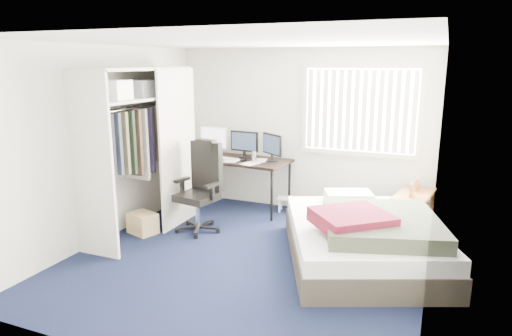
{
  "coord_description": "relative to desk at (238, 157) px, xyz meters",
  "views": [
    {
      "loc": [
        2.03,
        -4.63,
        2.29
      ],
      "look_at": [
        -0.05,
        0.4,
        1.02
      ],
      "focal_mm": 32.0,
      "sensor_mm": 36.0,
      "label": 1
    }
  ],
  "objects": [
    {
      "name": "closet",
      "position": [
        -0.76,
        -1.49,
        0.53
      ],
      "size": [
        0.64,
        1.84,
        2.22
      ],
      "color": "beige",
      "rests_on": "ground"
    },
    {
      "name": "ground",
      "position": [
        0.91,
        -1.75,
        -0.83
      ],
      "size": [
        4.2,
        4.2,
        0.0
      ],
      "primitive_type": "plane",
      "color": "black",
      "rests_on": "ground"
    },
    {
      "name": "window_assembly",
      "position": [
        1.81,
        0.29,
        0.77
      ],
      "size": [
        1.72,
        0.09,
        1.32
      ],
      "color": "white",
      "rests_on": "ground"
    },
    {
      "name": "footstool",
      "position": [
        0.78,
        0.1,
        -0.65
      ],
      "size": [
        0.3,
        0.26,
        0.22
      ],
      "color": "white",
      "rests_on": "ground"
    },
    {
      "name": "pine_box",
      "position": [
        -0.74,
        -1.54,
        -0.69
      ],
      "size": [
        0.44,
        0.39,
        0.28
      ],
      "primitive_type": "cube",
      "rotation": [
        0.0,
        0.0,
        -0.32
      ],
      "color": "tan",
      "rests_on": "ground"
    },
    {
      "name": "office_chair",
      "position": [
        -0.07,
        -1.09,
        -0.35
      ],
      "size": [
        0.68,
        0.68,
        1.25
      ],
      "color": "black",
      "rests_on": "ground"
    },
    {
      "name": "nightstand",
      "position": [
        2.66,
        -0.12,
        -0.33
      ],
      "size": [
        0.55,
        0.88,
        0.74
      ],
      "color": "brown",
      "rests_on": "ground"
    },
    {
      "name": "bed",
      "position": [
        2.19,
        -1.31,
        -0.53
      ],
      "size": [
        2.32,
        2.61,
        0.71
      ],
      "color": "#393229",
      "rests_on": "ground"
    },
    {
      "name": "room_shell",
      "position": [
        0.91,
        -1.75,
        0.68
      ],
      "size": [
        4.2,
        4.2,
        4.2
      ],
      "color": "silver",
      "rests_on": "ground"
    },
    {
      "name": "desk",
      "position": [
        0.0,
        0.0,
        0.0
      ],
      "size": [
        1.69,
        0.91,
        1.27
      ],
      "color": "black",
      "rests_on": "ground"
    }
  ]
}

